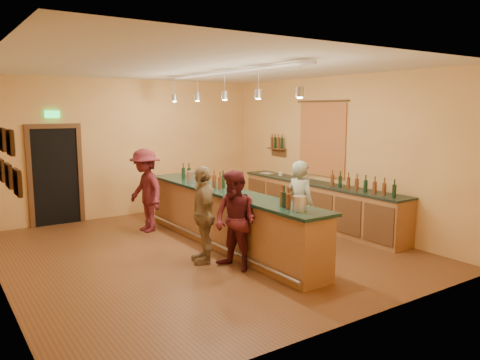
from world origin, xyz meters
TOP-DOWN VIEW (x-y plane):
  - floor at (0.00, 0.00)m, footprint 7.00×7.00m
  - ceiling at (0.00, 0.00)m, footprint 6.50×7.00m
  - wall_back at (0.00, 3.50)m, footprint 6.50×0.02m
  - wall_front at (0.00, -3.50)m, footprint 6.50×0.02m
  - wall_right at (3.25, 0.00)m, footprint 0.02×7.00m
  - doorway at (-1.70, 3.47)m, footprint 1.15×0.09m
  - tapestry at (3.23, 0.40)m, footprint 0.03×1.40m
  - bottle_shelf at (3.17, 1.90)m, footprint 0.17×0.55m
  - picture_grid at (-3.21, -0.75)m, footprint 0.06×2.20m
  - back_counter at (2.97, 0.18)m, footprint 0.60×4.55m
  - tasting_bar at (0.47, -0.00)m, footprint 0.73×5.10m
  - pendant_track at (0.47, -0.00)m, footprint 0.11×4.60m
  - bartender at (1.40, -1.02)m, footprint 0.46×0.64m
  - customer_a at (-0.08, -1.17)m, footprint 0.78×0.89m
  - customer_b at (-0.30, -0.55)m, footprint 0.65×1.01m
  - customer_c at (-0.31, 1.83)m, footprint 0.73×1.15m
  - bar_stool at (1.46, 2.20)m, footprint 0.35×0.35m

SIDE VIEW (x-z plane):
  - floor at x=0.00m, z-range 0.00..0.00m
  - back_counter at x=2.97m, z-range -0.15..1.12m
  - bar_stool at x=1.46m, z-range 0.22..0.95m
  - tasting_bar at x=0.47m, z-range -0.08..1.30m
  - customer_a at x=-0.08m, z-range 0.00..1.58m
  - customer_b at x=-0.30m, z-range 0.00..1.60m
  - bartender at x=1.40m, z-range 0.00..1.63m
  - customer_c at x=-0.31m, z-range 0.00..1.71m
  - doorway at x=-1.70m, z-range -0.11..2.36m
  - wall_back at x=0.00m, z-range 0.00..3.20m
  - wall_front at x=0.00m, z-range 0.00..3.20m
  - wall_right at x=3.25m, z-range 0.00..3.20m
  - bottle_shelf at x=3.17m, z-range 1.39..1.94m
  - tapestry at x=3.23m, z-range 1.05..2.65m
  - picture_grid at x=-3.21m, z-range 1.60..2.30m
  - pendant_track at x=0.47m, z-range 2.73..3.24m
  - ceiling at x=0.00m, z-range 3.19..3.21m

